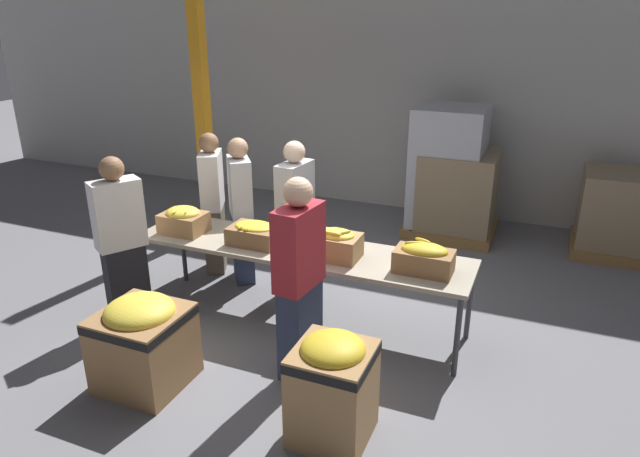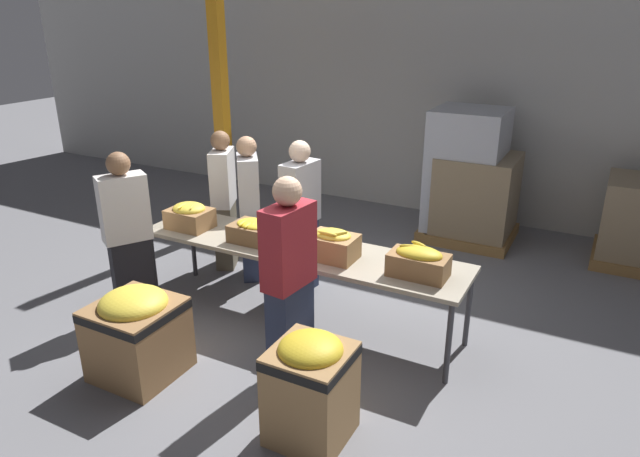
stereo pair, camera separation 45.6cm
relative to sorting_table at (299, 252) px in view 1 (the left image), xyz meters
The scene contains 18 objects.
ground_plane 0.75m from the sorting_table, ahead, with size 30.00×30.00×0.00m, color slate.
wall_back 3.99m from the sorting_table, 90.00° to the left, with size 16.00×0.08×4.00m.
sorting_table is the anchor object (origin of this frame).
banana_box_0 1.26m from the sorting_table, behind, with size 0.44×0.34×0.28m.
banana_box_1 0.47m from the sorting_table, behind, with size 0.48×0.33×0.22m.
banana_box_2 0.46m from the sorting_table, 11.48° to the right, with size 0.43×0.32×0.29m.
banana_box_3 1.22m from the sorting_table, ahead, with size 0.50×0.28×0.28m.
volunteer_0 1.69m from the sorting_table, 158.40° to the right, with size 0.42×0.50×1.67m.
volunteer_1 0.86m from the sorting_table, 65.20° to the right, with size 0.28×0.49×1.73m.
volunteer_2 0.67m from the sorting_table, 117.86° to the left, with size 0.27×0.47×1.67m.
volunteer_3 1.60m from the sorting_table, 152.66° to the left, with size 0.39×0.49×1.64m.
volunteer_4 1.16m from the sorting_table, 147.94° to the left, with size 0.44×0.48×1.64m.
donation_bin_0 1.62m from the sorting_table, 118.54° to the right, with size 0.66×0.66×0.78m.
donation_bin_1 1.68m from the sorting_table, 57.38° to the right, with size 0.54×0.54×0.83m.
support_pillar 3.10m from the sorting_table, 140.69° to the left, with size 0.16×0.16×4.00m.
pallet_stack_0 3.09m from the sorting_table, 74.36° to the left, with size 0.98×0.98×1.72m.
pallet_stack_1 4.26m from the sorting_table, 46.19° to the left, with size 0.96×0.96×1.05m.
pallet_stack_2 3.13m from the sorting_table, 71.45° to the left, with size 1.05×1.05×1.15m.
Camera 1 is at (2.09, -4.51, 2.93)m, focal length 32.00 mm.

